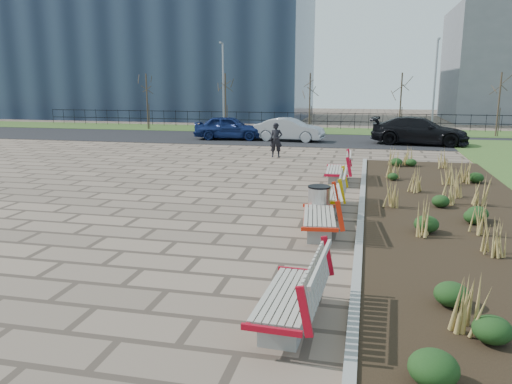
% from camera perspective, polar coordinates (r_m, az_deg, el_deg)
% --- Properties ---
extents(ground, '(120.00, 120.00, 0.00)m').
position_cam_1_polar(ground, '(9.66, -12.82, -8.55)').
color(ground, '#776251').
rests_on(ground, ground).
extents(planting_bed, '(4.50, 18.00, 0.10)m').
position_cam_1_polar(planting_bed, '(13.72, 21.72, -2.65)').
color(planting_bed, black).
rests_on(planting_bed, ground).
extents(planting_curb, '(0.16, 18.00, 0.15)m').
position_cam_1_polar(planting_curb, '(13.53, 11.95, -2.12)').
color(planting_curb, gray).
rests_on(planting_curb, ground).
extents(grass_verge_far, '(80.00, 5.00, 0.04)m').
position_cam_1_polar(grass_verge_far, '(36.49, 6.36, 7.01)').
color(grass_verge_far, '#33511E').
rests_on(grass_verge_far, ground).
extents(road, '(80.00, 7.00, 0.02)m').
position_cam_1_polar(road, '(30.57, 5.09, 5.98)').
color(road, black).
rests_on(road, ground).
extents(bench_a, '(1.01, 2.14, 1.00)m').
position_cam_1_polar(bench_a, '(7.25, 3.77, -11.27)').
color(bench_a, '#AF0B1D').
rests_on(bench_a, ground).
extents(bench_b, '(1.12, 2.18, 1.00)m').
position_cam_1_polar(bench_b, '(11.43, 7.25, -2.42)').
color(bench_b, red).
rests_on(bench_b, ground).
extents(bench_c, '(0.92, 2.11, 1.00)m').
position_cam_1_polar(bench_c, '(13.82, 8.24, 0.13)').
color(bench_c, '#E6B70C').
rests_on(bench_c, ground).
extents(bench_d, '(0.97, 2.13, 1.00)m').
position_cam_1_polar(bench_d, '(17.56, 9.24, 2.72)').
color(bench_d, red).
rests_on(bench_d, ground).
extents(litter_bin, '(0.55, 0.55, 0.87)m').
position_cam_1_polar(litter_bin, '(12.59, 7.20, -1.34)').
color(litter_bin, '#B2B2B7').
rests_on(litter_bin, ground).
extents(pedestrian, '(0.63, 0.46, 1.59)m').
position_cam_1_polar(pedestrian, '(23.25, 2.31, 5.95)').
color(pedestrian, black).
rests_on(pedestrian, ground).
extents(car_blue, '(4.33, 2.07, 1.43)m').
position_cam_1_polar(car_blue, '(30.54, -3.09, 7.37)').
color(car_blue, navy).
rests_on(car_blue, road).
extents(car_silver, '(4.21, 1.87, 1.34)m').
position_cam_1_polar(car_silver, '(29.72, 3.83, 7.14)').
color(car_silver, '#9B9DA2').
rests_on(car_silver, road).
extents(car_black, '(5.48, 2.81, 1.52)m').
position_cam_1_polar(car_black, '(29.34, 18.16, 6.66)').
color(car_black, black).
rests_on(car_black, road).
extents(tree_a, '(1.40, 1.40, 4.00)m').
position_cam_1_polar(tree_a, '(38.16, -12.34, 10.07)').
color(tree_a, '#4C3D2D').
rests_on(tree_a, grass_verge_far).
extents(tree_b, '(1.40, 1.40, 4.00)m').
position_cam_1_polar(tree_b, '(36.06, -3.51, 10.21)').
color(tree_b, '#4C3D2D').
rests_on(tree_b, grass_verge_far).
extents(tree_c, '(1.40, 1.40, 4.00)m').
position_cam_1_polar(tree_c, '(34.87, 6.15, 10.09)').
color(tree_c, '#4C3D2D').
rests_on(tree_c, grass_verge_far).
extents(tree_d, '(1.40, 1.40, 4.00)m').
position_cam_1_polar(tree_d, '(34.70, 16.19, 9.67)').
color(tree_d, '#4C3D2D').
rests_on(tree_d, grass_verge_far).
extents(tree_e, '(1.40, 1.40, 4.00)m').
position_cam_1_polar(tree_e, '(35.56, 25.99, 8.97)').
color(tree_e, '#4C3D2D').
rests_on(tree_e, grass_verge_far).
extents(lamp_west, '(0.24, 0.60, 6.00)m').
position_cam_1_polar(lamp_west, '(35.55, -3.76, 11.79)').
color(lamp_west, gray).
rests_on(lamp_west, grass_verge_far).
extents(lamp_east, '(0.24, 0.60, 6.00)m').
position_cam_1_polar(lamp_east, '(34.35, 19.73, 11.09)').
color(lamp_east, gray).
rests_on(lamp_east, grass_verge_far).
extents(railing_fence, '(44.00, 0.10, 1.20)m').
position_cam_1_polar(railing_fence, '(37.93, 6.63, 8.14)').
color(railing_fence, black).
rests_on(railing_fence, grass_verge_far).
extents(building_glass, '(40.00, 14.00, 15.00)m').
position_cam_1_polar(building_glass, '(54.84, -16.36, 16.21)').
color(building_glass, '#192338').
rests_on(building_glass, ground).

